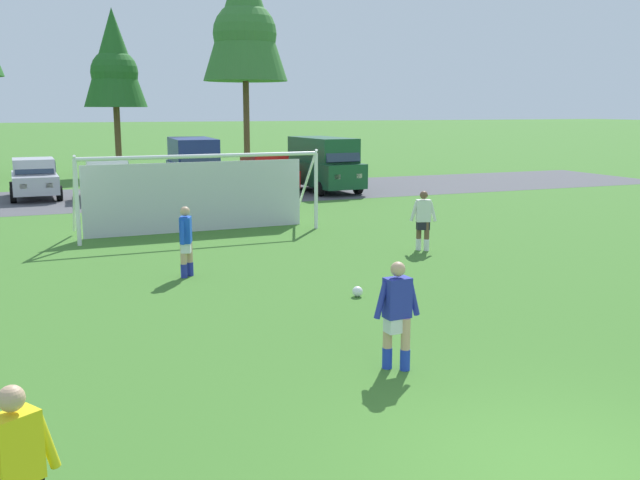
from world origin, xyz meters
The scene contains 15 objects.
ground_plane centered at (0.00, 15.00, 0.00)m, with size 400.00×400.00×0.00m, color #3D7028.
parking_lot_strip centered at (0.00, 26.02, 0.00)m, with size 52.00×8.40×0.01m, color #4C4C51.
soccer_ball centered at (0.99, 7.19, 0.11)m, with size 0.22×0.22×0.22m.
soccer_goal centered at (-0.41, 16.03, 1.29)m, with size 7.48×2.17×2.57m.
referee centered at (-5.27, 0.29, 0.82)m, with size 0.71×0.40×1.64m.
player_striker_near centered at (-1.94, 10.25, 0.82)m, with size 0.39×0.70×1.64m.
player_midfield_center centered at (4.68, 10.93, 0.82)m, with size 0.70×0.37×1.64m.
player_defender_far centered at (-0.20, 3.25, 0.82)m, with size 0.74×0.32×1.64m.
parked_car_slot_far_left centered at (-5.21, 27.20, 0.88)m, with size 2.15×4.26×1.72m.
parked_car_slot_left centered at (-2.28, 25.82, 0.88)m, with size 2.16×4.27×1.72m.
parked_car_slot_center_left centered at (1.58, 26.36, 1.34)m, with size 2.40×4.90×2.52m.
parked_car_slot_center centered at (4.90, 26.08, 0.88)m, with size 2.24×4.30×1.72m.
parked_car_slot_center_right centered at (7.42, 24.89, 1.34)m, with size 2.44×4.92×2.52m.
tree_mid_left centered at (-0.64, 36.86, 6.49)m, with size 3.55×3.55×9.45m.
tree_center_back centered at (6.51, 34.79, 8.96)m, with size 4.88×4.88×13.03m.
Camera 1 is at (-4.93, -5.55, 3.82)m, focal length 39.31 mm.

